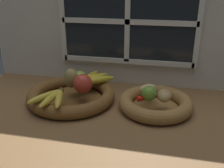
# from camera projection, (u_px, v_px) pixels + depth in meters

# --- Properties ---
(ground_plane) EXTENTS (1.40, 0.90, 0.03)m
(ground_plane) POSITION_uv_depth(u_px,v_px,m) (115.00, 112.00, 1.05)
(ground_plane) COLOR brown
(back_wall) EXTENTS (1.40, 0.05, 0.55)m
(back_wall) POSITION_uv_depth(u_px,v_px,m) (128.00, 28.00, 1.20)
(back_wall) COLOR silver
(back_wall) RESTS_ON ground_plane
(fruit_bowl_left) EXTENTS (0.38, 0.38, 0.05)m
(fruit_bowl_left) POSITION_uv_depth(u_px,v_px,m) (71.00, 95.00, 1.10)
(fruit_bowl_left) COLOR brown
(fruit_bowl_left) RESTS_ON ground_plane
(fruit_bowl_right) EXTENTS (0.30, 0.30, 0.05)m
(fruit_bowl_right) POSITION_uv_depth(u_px,v_px,m) (155.00, 103.00, 1.03)
(fruit_bowl_right) COLOR olive
(fruit_bowl_right) RESTS_ON ground_plane
(apple_red_right) EXTENTS (0.08, 0.08, 0.08)m
(apple_red_right) POSITION_uv_depth(u_px,v_px,m) (83.00, 84.00, 1.04)
(apple_red_right) COLOR #B73828
(apple_red_right) RESTS_ON fruit_bowl_left
(apple_green_back) EXTENTS (0.07, 0.07, 0.07)m
(apple_green_back) POSITION_uv_depth(u_px,v_px,m) (80.00, 78.00, 1.12)
(apple_green_back) COLOR #7AA338
(apple_green_back) RESTS_ON fruit_bowl_left
(pear_brown) EXTENTS (0.06, 0.06, 0.09)m
(pear_brown) POSITION_uv_depth(u_px,v_px,m) (71.00, 78.00, 1.09)
(pear_brown) COLOR olive
(pear_brown) RESTS_ON fruit_bowl_left
(banana_bunch_front) EXTENTS (0.15, 0.17, 0.03)m
(banana_bunch_front) POSITION_uv_depth(u_px,v_px,m) (52.00, 97.00, 0.98)
(banana_bunch_front) COLOR gold
(banana_bunch_front) RESTS_ON fruit_bowl_left
(banana_bunch_back) EXTENTS (0.15, 0.17, 0.03)m
(banana_bunch_back) POSITION_uv_depth(u_px,v_px,m) (94.00, 79.00, 1.16)
(banana_bunch_back) COLOR gold
(banana_bunch_back) RESTS_ON fruit_bowl_left
(potato_oblong) EXTENTS (0.09, 0.09, 0.04)m
(potato_oblong) POSITION_uv_depth(u_px,v_px,m) (148.00, 89.00, 1.04)
(potato_oblong) COLOR tan
(potato_oblong) RESTS_ON fruit_bowl_right
(potato_small) EXTENTS (0.06, 0.08, 0.05)m
(potato_small) POSITION_uv_depth(u_px,v_px,m) (164.00, 96.00, 0.97)
(potato_small) COLOR #A38451
(potato_small) RESTS_ON fruit_bowl_right
(lime_near) EXTENTS (0.06, 0.06, 0.06)m
(lime_near) POSITION_uv_depth(u_px,v_px,m) (149.00, 93.00, 0.98)
(lime_near) COLOR olive
(lime_near) RESTS_ON fruit_bowl_right
(chili_pepper) EXTENTS (0.12, 0.08, 0.02)m
(chili_pepper) POSITION_uv_depth(u_px,v_px,m) (152.00, 97.00, 0.99)
(chili_pepper) COLOR red
(chili_pepper) RESTS_ON fruit_bowl_right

